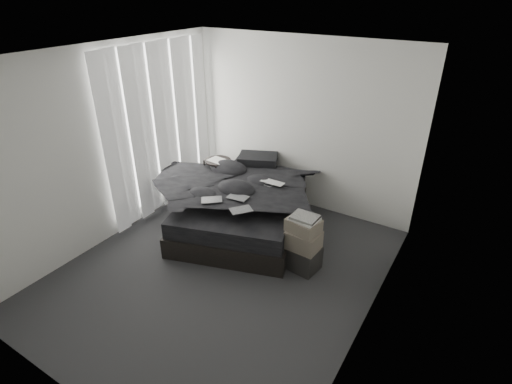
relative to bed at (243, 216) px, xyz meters
The scene contains 25 objects.
floor 1.09m from the bed, 70.66° to the right, with size 3.60×4.20×0.01m, color #2C2C2E.
ceiling 2.68m from the bed, 70.66° to the right, with size 3.60×4.20×0.01m, color white.
wall_back 1.62m from the bed, 71.67° to the left, with size 3.60×0.01×2.60m, color silver.
wall_front 3.35m from the bed, 83.46° to the right, with size 3.60×0.01×2.60m, color silver.
wall_left 2.11m from the bed, 144.73° to the right, with size 0.01×4.20×2.60m, color silver.
wall_right 2.65m from the bed, 25.30° to the right, with size 0.01×4.20×2.60m, color silver.
window_left 1.87m from the bed, behind, with size 0.02×2.00×2.30m, color white.
curtain_left 1.78m from the bed, behind, with size 0.06×2.12×2.48m, color white.
bed is the anchor object (origin of this frame).
mattress 0.26m from the bed, ahead, with size 1.56×2.08×0.23m, color black.
duvet 0.50m from the bed, 72.67° to the right, with size 1.58×1.83×0.25m, color black.
pillow_lower 0.94m from the bed, 110.91° to the left, with size 0.64×0.44×0.15m, color black.
pillow_upper 1.00m from the bed, 105.86° to the left, with size 0.60×0.42×0.13m, color black.
laptop 0.75m from the bed, 24.83° to the left, with size 0.34×0.22×0.03m, color silver.
comic_a 0.89m from the bed, 97.11° to the right, with size 0.27×0.18×0.01m, color black.
comic_b 0.76m from the bed, 65.54° to the right, with size 0.27×0.18×0.01m, color black.
comic_c 0.99m from the bed, 58.25° to the right, with size 0.27×0.18×0.01m, color black.
side_stand 0.82m from the bed, 152.94° to the left, with size 0.41×0.41×0.75m, color black.
papers 0.99m from the bed, 153.57° to the left, with size 0.29×0.22×0.02m, color white.
floor_books 0.96m from the bed, behind, with size 0.14×0.20×0.14m, color black.
box_lower 1.27m from the bed, 20.91° to the right, with size 0.42×0.33×0.31m, color black.
box_mid 1.31m from the bed, 21.21° to the right, with size 0.39×0.31×0.24m, color #5E554A.
box_upper 1.35m from the bed, 21.00° to the right, with size 0.37×0.30×0.16m, color #5E554A.
art_book_white 1.39m from the bed, 20.91° to the right, with size 0.32×0.25×0.03m, color silver.
art_book_snake 1.42m from the bed, 21.21° to the right, with size 0.31×0.24×0.03m, color silver.
Camera 1 is at (2.47, -3.19, 3.23)m, focal length 28.00 mm.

